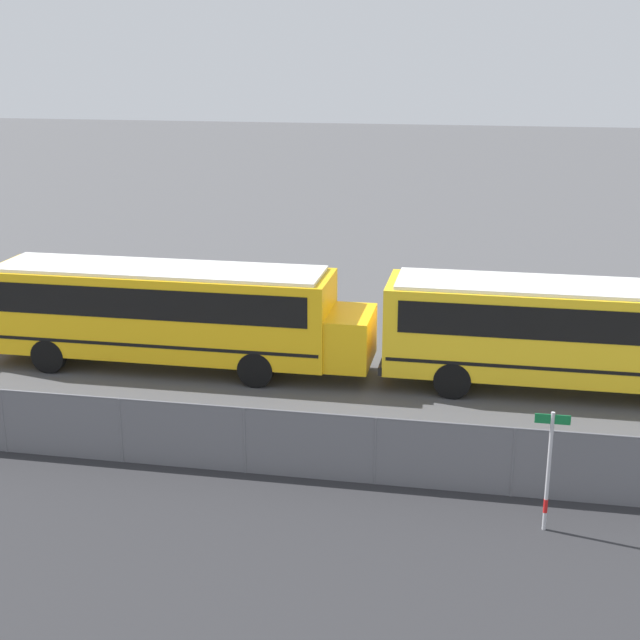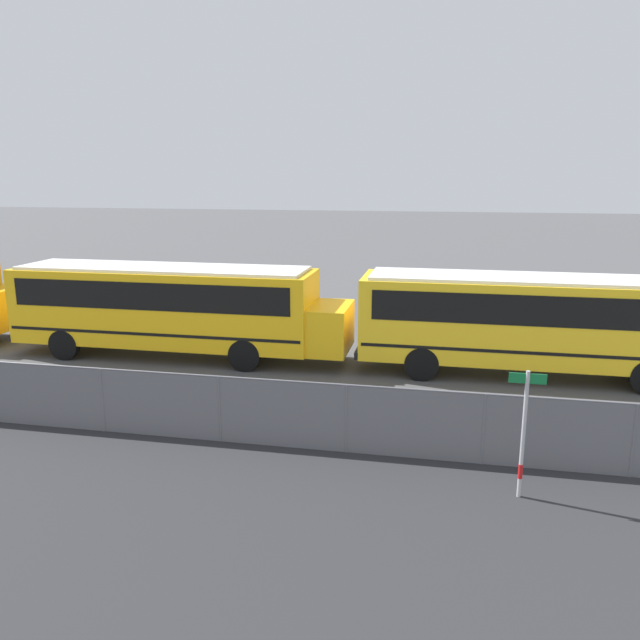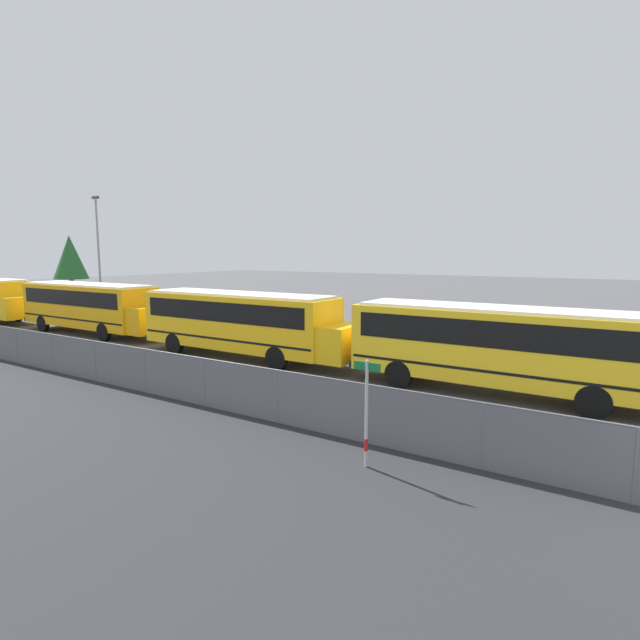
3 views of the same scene
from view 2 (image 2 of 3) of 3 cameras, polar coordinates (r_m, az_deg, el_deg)
school_bus_2 at (r=22.31m, az=-13.42°, el=1.51°), size 11.91×2.61×3.19m
school_bus_3 at (r=20.67m, az=19.36°, el=0.22°), size 11.91×2.61×3.19m
street_sign at (r=12.93m, az=18.12°, el=-9.62°), size 0.70×0.09×2.63m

